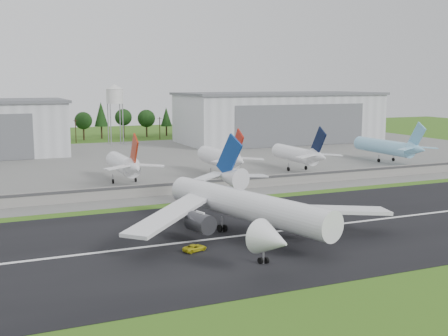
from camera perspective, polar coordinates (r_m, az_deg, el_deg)
name	(u,v)px	position (r m, az deg, el deg)	size (l,w,h in m)	color
ground	(349,239)	(113.94, 12.55, -7.01)	(600.00, 600.00, 0.00)	#2B6117
runway	(321,226)	(121.86, 9.79, -5.87)	(320.00, 60.00, 0.10)	black
runway_centerline	(321,226)	(121.85, 9.79, -5.84)	(220.00, 1.00, 0.02)	white
apron	(165,161)	(220.51, -5.97, 0.76)	(320.00, 150.00, 0.10)	slate
blast_fence	(234,184)	(160.11, 1.00, -1.59)	(240.00, 0.61, 3.50)	gray
hangar_east	(279,117)	(290.05, 5.60, 5.17)	(102.00, 47.00, 25.20)	silver
water_tower	(115,94)	(280.07, -11.05, 7.37)	(8.40, 8.40, 29.40)	#99999E
utility_poles	(119,141)	(297.31, -10.59, 2.71)	(230.00, 3.00, 12.00)	black
treeline	(113,138)	(311.89, -11.20, 2.97)	(320.00, 16.00, 22.00)	black
main_airliner	(247,212)	(111.85, 2.32, -4.51)	(54.99, 58.22, 18.17)	white
ground_vehicle	(195,248)	(102.92, -2.98, -8.10)	(2.11, 4.57, 1.27)	gold
parked_jet_red_a	(125,164)	(171.30, -10.02, 0.35)	(7.36, 31.29, 16.41)	white
parked_jet_red_b	(222,158)	(181.19, -0.16, 1.01)	(7.36, 31.29, 16.64)	white
parked_jet_navy	(300,154)	(194.26, 7.70, 1.38)	(7.36, 31.29, 16.38)	white
parked_jet_skyblue	(389,147)	(222.84, 16.43, 2.07)	(7.36, 37.29, 16.54)	#8CCDF1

